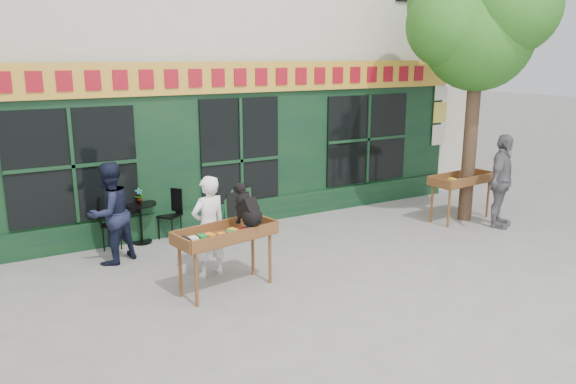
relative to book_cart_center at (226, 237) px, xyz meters
name	(u,v)px	position (x,y,z in m)	size (l,w,h in m)	color
ground	(300,259)	(1.62, 0.57, -0.82)	(80.00, 80.00, 0.00)	slate
street_tree	(479,19)	(5.96, 0.93, 3.29)	(3.05, 2.90, 5.60)	#382619
book_cart_center	(226,237)	(0.00, 0.00, 0.00)	(1.59, 0.88, 0.99)	brown
dog	(248,204)	(0.35, -0.05, 0.47)	(0.34, 0.60, 0.60)	black
woman	(209,227)	(0.00, 0.65, -0.01)	(0.59, 0.39, 1.62)	white
book_cart_right	(462,182)	(5.81, 0.91, 0.00)	(1.56, 0.77, 0.99)	brown
man_right	(501,181)	(6.11, 0.16, 0.13)	(1.11, 0.46, 1.90)	slate
bistro_table	(141,215)	(-0.50, 2.77, -0.28)	(0.60, 0.60, 0.76)	black
bistro_chair_left	(105,219)	(-1.14, 2.78, -0.26)	(0.41, 0.41, 0.95)	black
bistro_chair_right	(172,209)	(0.12, 2.82, -0.26)	(0.51, 0.51, 0.95)	black
potted_plant	(139,196)	(-0.50, 2.77, 0.09)	(0.15, 0.10, 0.29)	gray
man_left	(110,213)	(-1.20, 2.02, 0.04)	(0.84, 0.65, 1.72)	black
chalkboard	(238,208)	(1.49, 2.76, -0.42)	(0.59, 0.32, 0.79)	black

